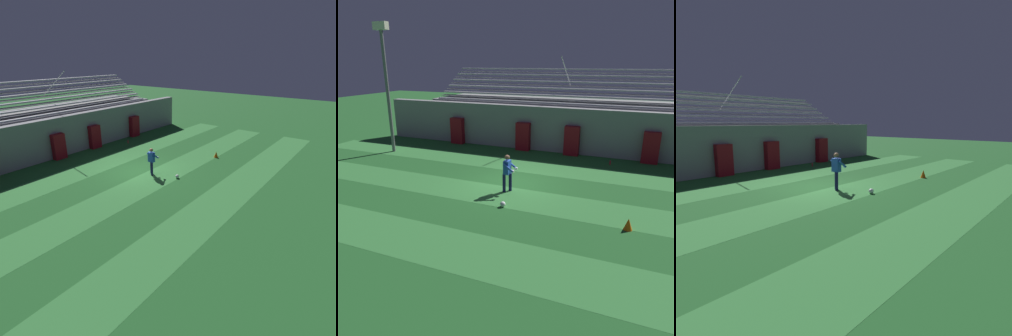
% 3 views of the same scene
% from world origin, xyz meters
% --- Properties ---
extents(ground_plane, '(80.00, 80.00, 0.00)m').
position_xyz_m(ground_plane, '(0.00, 0.00, 0.00)').
color(ground_plane, '#236028').
extents(turf_stripe_near, '(28.00, 2.19, 0.01)m').
position_xyz_m(turf_stripe_near, '(0.00, -6.00, 0.00)').
color(turf_stripe_near, '#38843D').
rests_on(turf_stripe_near, ground).
extents(turf_stripe_mid, '(28.00, 2.19, 0.01)m').
position_xyz_m(turf_stripe_mid, '(0.00, -1.62, 0.00)').
color(turf_stripe_mid, '#38843D').
rests_on(turf_stripe_mid, ground).
extents(turf_stripe_far, '(28.00, 2.19, 0.01)m').
position_xyz_m(turf_stripe_far, '(0.00, 2.76, 0.00)').
color(turf_stripe_far, '#38843D').
rests_on(turf_stripe_far, ground).
extents(back_wall, '(24.00, 0.60, 2.80)m').
position_xyz_m(back_wall, '(0.00, 6.50, 1.40)').
color(back_wall, gray).
rests_on(back_wall, ground).
extents(padding_pillar_gate_left, '(0.89, 0.44, 1.78)m').
position_xyz_m(padding_pillar_gate_left, '(-1.57, 5.95, 0.89)').
color(padding_pillar_gate_left, maroon).
rests_on(padding_pillar_gate_left, ground).
extents(padding_pillar_gate_right, '(0.89, 0.44, 1.78)m').
position_xyz_m(padding_pillar_gate_right, '(1.57, 5.95, 0.89)').
color(padding_pillar_gate_right, maroon).
rests_on(padding_pillar_gate_right, ground).
extents(padding_pillar_far_left, '(0.89, 0.44, 1.78)m').
position_xyz_m(padding_pillar_far_left, '(-6.42, 5.95, 0.89)').
color(padding_pillar_far_left, maroon).
rests_on(padding_pillar_far_left, ground).
extents(padding_pillar_far_right, '(0.89, 0.44, 1.78)m').
position_xyz_m(padding_pillar_far_right, '(6.00, 5.95, 0.89)').
color(padding_pillar_far_right, maroon).
rests_on(padding_pillar_far_right, ground).
extents(bleacher_stand, '(18.00, 4.75, 5.83)m').
position_xyz_m(bleacher_stand, '(0.00, 9.19, 1.51)').
color(bleacher_stand, gray).
rests_on(bleacher_stand, ground).
extents(floodlight_pole, '(0.90, 0.36, 7.65)m').
position_xyz_m(floodlight_pole, '(-9.10, 2.48, 4.87)').
color(floodlight_pole, slate).
rests_on(floodlight_pole, ground).
extents(goalkeeper, '(0.57, 0.58, 1.67)m').
position_xyz_m(goalkeeper, '(0.22, -1.03, 0.95)').
color(goalkeeper, '#19194C').
rests_on(goalkeeper, ground).
extents(soccer_ball, '(0.22, 0.22, 0.22)m').
position_xyz_m(soccer_ball, '(0.67, -2.61, 0.11)').
color(soccer_ball, white).
rests_on(soccer_ball, ground).
extents(traffic_cone, '(0.30, 0.30, 0.42)m').
position_xyz_m(traffic_cone, '(5.35, -2.68, 0.21)').
color(traffic_cone, orange).
rests_on(traffic_cone, ground).
extents(water_bottle, '(0.07, 0.07, 0.24)m').
position_xyz_m(water_bottle, '(4.01, 4.81, 0.12)').
color(water_bottle, red).
rests_on(water_bottle, ground).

